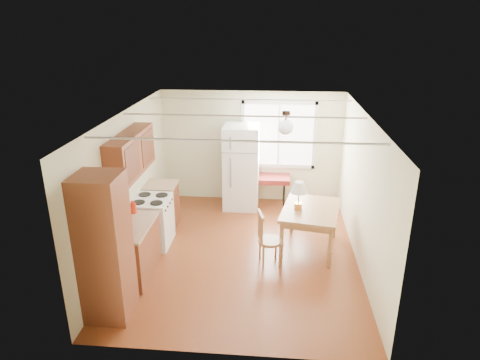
# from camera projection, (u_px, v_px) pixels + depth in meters

# --- Properties ---
(room_shell) EXTENTS (4.60, 5.60, 2.62)m
(room_shell) POSITION_uv_depth(u_px,v_px,m) (242.00, 188.00, 7.24)
(room_shell) COLOR #5B2612
(room_shell) RESTS_ON ground
(kitchen_run) EXTENTS (0.65, 3.40, 2.20)m
(kitchen_run) POSITION_uv_depth(u_px,v_px,m) (134.00, 222.00, 6.93)
(kitchen_run) COLOR brown
(kitchen_run) RESTS_ON ground
(window_unit) EXTENTS (1.64, 0.05, 1.51)m
(window_unit) POSITION_uv_depth(u_px,v_px,m) (279.00, 135.00, 9.39)
(window_unit) COLOR white
(window_unit) RESTS_ON room_shell
(pendant_light) EXTENTS (0.26, 0.26, 0.40)m
(pendant_light) POSITION_uv_depth(u_px,v_px,m) (286.00, 126.00, 7.21)
(pendant_light) COLOR black
(pendant_light) RESTS_ON room_shell
(refrigerator) EXTENTS (0.76, 0.79, 1.84)m
(refrigerator) POSITION_uv_depth(u_px,v_px,m) (241.00, 167.00, 9.29)
(refrigerator) COLOR white
(refrigerator) RESTS_ON ground
(bench) EXTENTS (1.44, 0.55, 0.66)m
(bench) POSITION_uv_depth(u_px,v_px,m) (257.00, 179.00, 9.53)
(bench) COLOR maroon
(bench) RESTS_ON ground
(dining_table) EXTENTS (1.18, 1.43, 0.80)m
(dining_table) POSITION_uv_depth(u_px,v_px,m) (310.00, 214.00, 7.58)
(dining_table) COLOR #936238
(dining_table) RESTS_ON ground
(chair) EXTENTS (0.45, 0.44, 0.94)m
(chair) POSITION_uv_depth(u_px,v_px,m) (265.00, 235.00, 7.16)
(chair) COLOR #936238
(chair) RESTS_ON ground
(table_lamp) EXTENTS (0.30, 0.30, 0.51)m
(table_lamp) POSITION_uv_depth(u_px,v_px,m) (299.00, 189.00, 7.39)
(table_lamp) COLOR #C3843E
(table_lamp) RESTS_ON dining_table
(coffee_maker) EXTENTS (0.25, 0.30, 0.40)m
(coffee_maker) POSITION_uv_depth(u_px,v_px,m) (123.00, 223.00, 6.45)
(coffee_maker) COLOR black
(coffee_maker) RESTS_ON kitchen_run
(kettle) EXTENTS (0.12, 0.12, 0.22)m
(kettle) POSITION_uv_depth(u_px,v_px,m) (133.00, 208.00, 7.10)
(kettle) COLOR red
(kettle) RESTS_ON kitchen_run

